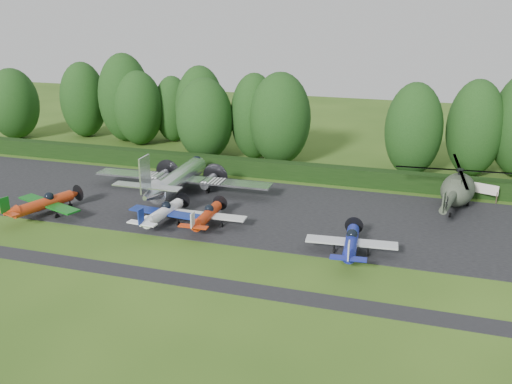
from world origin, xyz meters
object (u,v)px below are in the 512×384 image
(light_plane_red, at_px, (44,204))
(helicopter, at_px, (458,187))
(sign_board, at_px, (481,189))
(transport_plane, at_px, (177,179))
(light_plane_orange, at_px, (207,215))
(light_plane_blue, at_px, (351,242))
(light_plane_white, at_px, (163,213))

(light_plane_red, relative_size, helicopter, 0.57)
(light_plane_red, distance_m, sign_board, 44.58)
(light_plane_red, bearing_deg, helicopter, 1.66)
(transport_plane, relative_size, light_plane_red, 2.38)
(transport_plane, height_order, helicopter, transport_plane)
(light_plane_orange, distance_m, light_plane_blue, 13.90)
(light_plane_white, xyz_separation_m, light_plane_blue, (17.88, -1.68, 0.02))
(light_plane_blue, distance_m, helicopter, 17.12)
(light_plane_red, bearing_deg, light_plane_orange, -11.63)
(transport_plane, bearing_deg, light_plane_blue, -25.10)
(transport_plane, bearing_deg, light_plane_orange, -48.39)
(light_plane_white, bearing_deg, light_plane_orange, 3.78)
(light_plane_red, distance_m, light_plane_blue, 30.00)
(transport_plane, bearing_deg, light_plane_red, -134.53)
(helicopter, relative_size, sign_board, 4.30)
(light_plane_blue, bearing_deg, light_plane_orange, 174.98)
(transport_plane, xyz_separation_m, light_plane_red, (-9.83, -9.66, -0.51))
(light_plane_orange, xyz_separation_m, light_plane_blue, (13.70, -2.33, 0.07))
(light_plane_red, bearing_deg, sign_board, 3.91)
(light_plane_orange, bearing_deg, helicopter, 30.55)
(helicopter, bearing_deg, light_plane_red, -170.05)
(transport_plane, relative_size, helicopter, 1.37)
(light_plane_blue, relative_size, sign_board, 2.33)
(light_plane_orange, xyz_separation_m, helicopter, (22.28, 12.46, 1.03))
(light_plane_blue, bearing_deg, transport_plane, 158.57)
(light_plane_blue, height_order, helicopter, helicopter)
(light_plane_orange, bearing_deg, light_plane_white, -169.84)
(helicopter, height_order, sign_board, helicopter)
(transport_plane, bearing_deg, light_plane_white, -73.39)
(light_plane_blue, distance_m, sign_board, 20.77)
(light_plane_white, height_order, helicopter, helicopter)
(light_plane_white, xyz_separation_m, sign_board, (28.93, 15.91, 0.11))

